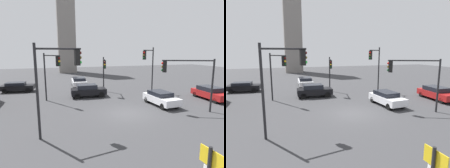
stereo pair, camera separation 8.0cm
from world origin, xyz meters
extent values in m
plane|color=#38383A|center=(0.00, 0.00, 0.00)|extent=(102.13, 102.13, 0.00)
cube|color=gold|center=(-2.37, -11.19, 2.56)|extent=(0.05, 0.78, 0.49)
cylinder|color=black|center=(-7.13, -2.89, 2.94)|extent=(0.16, 0.16, 5.87)
cylinder|color=black|center=(-5.76, -2.67, 5.54)|extent=(2.75, 0.57, 0.12)
cube|color=black|center=(-4.64, -2.48, 4.99)|extent=(0.37, 0.37, 1.00)
sphere|color=#4C0F0C|center=(-4.45, -2.45, 5.29)|extent=(0.20, 0.20, 0.20)
sphere|color=#594714|center=(-4.45, -2.45, 4.99)|extent=(0.20, 0.20, 0.20)
sphere|color=green|center=(-4.45, -2.45, 4.69)|extent=(0.20, 0.20, 0.20)
cylinder|color=black|center=(0.52, 9.77, 2.32)|extent=(0.16, 0.16, 4.65)
cylinder|color=black|center=(0.23, 8.44, 4.37)|extent=(0.70, 2.68, 0.12)
cube|color=black|center=(-0.01, 7.36, 3.82)|extent=(0.38, 0.38, 1.00)
sphere|color=#4C0F0C|center=(-0.05, 7.17, 4.12)|extent=(0.20, 0.20, 0.20)
sphere|color=yellow|center=(-0.05, 7.17, 3.82)|extent=(0.20, 0.20, 0.20)
sphere|color=#14471E|center=(-0.05, 7.17, 3.52)|extent=(0.20, 0.20, 0.20)
cylinder|color=black|center=(6.62, 7.42, 2.95)|extent=(0.16, 0.16, 5.91)
cylinder|color=black|center=(5.18, 5.95, 5.51)|extent=(2.96, 3.01, 0.12)
cube|color=black|center=(3.92, 4.67, 4.96)|extent=(0.45, 0.45, 1.00)
sphere|color=red|center=(3.78, 4.52, 5.26)|extent=(0.20, 0.20, 0.20)
sphere|color=#594714|center=(3.78, 4.52, 4.96)|extent=(0.20, 0.20, 0.20)
sphere|color=#14471E|center=(3.78, 4.52, 4.66)|extent=(0.20, 0.20, 0.20)
cylinder|color=black|center=(-6.87, 6.93, 2.60)|extent=(0.16, 0.16, 5.21)
cylinder|color=black|center=(-6.13, 5.81, 4.97)|extent=(1.58, 2.30, 0.12)
cube|color=black|center=(-5.53, 4.90, 4.42)|extent=(0.44, 0.44, 1.00)
sphere|color=#4C0F0C|center=(-5.42, 4.74, 4.72)|extent=(0.20, 0.20, 0.20)
sphere|color=yellow|center=(-5.42, 4.74, 4.42)|extent=(0.20, 0.20, 0.20)
sphere|color=#14471E|center=(-5.42, 4.74, 4.12)|extent=(0.20, 0.20, 0.20)
cylinder|color=black|center=(7.18, -1.92, 2.37)|extent=(0.16, 0.16, 4.75)
cylinder|color=black|center=(5.17, -1.01, 4.59)|extent=(4.09, 1.92, 0.12)
cube|color=black|center=(3.37, -0.21, 4.04)|extent=(0.42, 0.42, 1.00)
sphere|color=red|center=(3.19, -0.13, 4.34)|extent=(0.20, 0.20, 0.20)
sphere|color=#594714|center=(3.19, -0.13, 4.04)|extent=(0.20, 0.20, 0.20)
sphere|color=#14471E|center=(3.19, -0.13, 3.74)|extent=(0.20, 0.20, 0.20)
cube|color=black|center=(-2.07, 7.17, 0.67)|extent=(4.19, 1.96, 0.67)
cube|color=black|center=(-2.28, 7.18, 1.23)|extent=(2.38, 1.66, 0.54)
cylinder|color=black|center=(-0.64, 7.81, 0.33)|extent=(0.69, 0.35, 0.67)
cylinder|color=black|center=(-0.72, 6.38, 0.33)|extent=(0.69, 0.35, 0.67)
cylinder|color=black|center=(-3.43, 7.96, 0.33)|extent=(0.69, 0.35, 0.67)
cylinder|color=black|center=(-3.51, 6.53, 0.33)|extent=(0.69, 0.35, 0.67)
cube|color=silver|center=(-2.16, 14.31, 0.67)|extent=(2.25, 4.58, 0.67)
cube|color=black|center=(-2.17, 14.09, 1.21)|extent=(1.90, 2.60, 0.49)
cylinder|color=black|center=(-2.90, 15.88, 0.33)|extent=(0.40, 0.69, 0.67)
cylinder|color=black|center=(-1.26, 15.79, 0.33)|extent=(0.40, 0.69, 0.67)
cylinder|color=black|center=(-3.07, 12.84, 0.33)|extent=(0.40, 0.69, 0.67)
cylinder|color=black|center=(-1.42, 12.75, 0.33)|extent=(0.40, 0.69, 0.67)
cube|color=maroon|center=(10.87, 1.60, 0.63)|extent=(2.21, 4.63, 0.66)
cube|color=black|center=(10.88, 1.83, 1.19)|extent=(1.87, 2.62, 0.53)
cylinder|color=black|center=(9.98, 0.10, 0.30)|extent=(0.39, 0.62, 0.60)
cylinder|color=black|center=(11.76, 3.10, 0.30)|extent=(0.39, 0.62, 0.60)
cylinder|color=black|center=(10.14, 3.18, 0.30)|extent=(0.39, 0.62, 0.60)
cube|color=black|center=(-10.57, 12.97, 0.62)|extent=(4.30, 2.19, 0.61)
cube|color=black|center=(-10.78, 12.99, 1.10)|extent=(2.46, 1.80, 0.42)
cylinder|color=black|center=(-9.10, 13.59, 0.32)|extent=(0.66, 0.38, 0.64)
cylinder|color=black|center=(-9.23, 12.10, 0.32)|extent=(0.66, 0.38, 0.64)
cylinder|color=black|center=(-11.91, 13.84, 0.32)|extent=(0.66, 0.38, 0.64)
cylinder|color=black|center=(-12.04, 12.36, 0.32)|extent=(0.66, 0.38, 0.64)
cube|color=silver|center=(4.19, 1.36, 0.64)|extent=(2.11, 4.21, 0.66)
cube|color=black|center=(4.18, 1.57, 1.16)|extent=(1.77, 2.40, 0.46)
cylinder|color=black|center=(5.03, 0.02, 0.31)|extent=(0.37, 0.64, 0.62)
cylinder|color=black|center=(3.53, -0.08, 0.31)|extent=(0.37, 0.64, 0.62)
cylinder|color=black|center=(4.85, 2.80, 0.31)|extent=(0.37, 0.64, 0.62)
cylinder|color=black|center=(3.34, 2.70, 0.31)|extent=(0.37, 0.64, 0.62)
cube|color=gray|center=(-1.91, 36.10, 13.37)|extent=(4.29, 4.29, 26.75)
camera|label=1|loc=(-6.34, -14.77, 5.38)|focal=30.44mm
camera|label=2|loc=(-6.27, -14.79, 5.38)|focal=30.44mm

